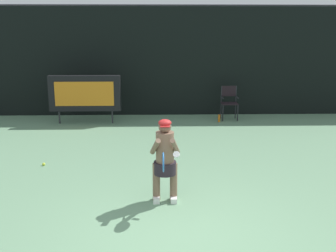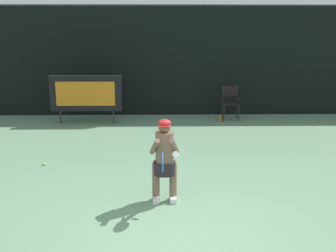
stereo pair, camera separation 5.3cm
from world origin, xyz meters
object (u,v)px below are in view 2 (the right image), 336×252
object	(u,v)px
tennis_player	(165,157)
tennis_ball_loose	(44,164)
umpire_chair	(230,101)
water_bottle	(220,118)
tennis_racket	(163,162)
scoreboard	(86,93)

from	to	relation	value
tennis_player	tennis_ball_loose	size ratio (longest dim) A/B	21.48
umpire_chair	tennis_player	distance (m)	6.73
umpire_chair	water_bottle	distance (m)	0.72
water_bottle	tennis_player	world-z (taller)	tennis_player
tennis_player	tennis_racket	xyz separation A→B (m)	(-0.04, -0.53, 0.10)
tennis_player	tennis_racket	distance (m)	0.54
umpire_chair	tennis_ball_loose	world-z (taller)	umpire_chair
tennis_player	tennis_ball_loose	bearing A→B (deg)	144.09
umpire_chair	tennis_racket	world-z (taller)	umpire_chair
scoreboard	water_bottle	bearing A→B (deg)	1.19
umpire_chair	water_bottle	bearing A→B (deg)	-135.00
tennis_player	water_bottle	bearing A→B (deg)	72.98
scoreboard	tennis_ball_loose	distance (m)	4.11
water_bottle	tennis_player	distance (m)	6.30
scoreboard	tennis_racket	xyz separation A→B (m)	(2.33, -6.43, -0.05)
scoreboard	water_bottle	size ratio (longest dim) A/B	8.30
scoreboard	umpire_chair	bearing A→B (deg)	5.72
water_bottle	tennis_ball_loose	bearing A→B (deg)	-137.52
umpire_chair	tennis_player	bearing A→B (deg)	-109.11
scoreboard	tennis_ball_loose	bearing A→B (deg)	-93.74
tennis_ball_loose	tennis_player	bearing A→B (deg)	-35.91
tennis_racket	scoreboard	bearing A→B (deg)	95.76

